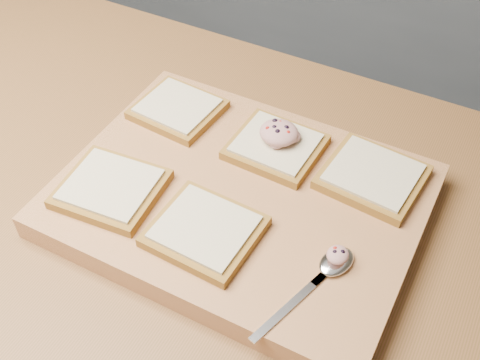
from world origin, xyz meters
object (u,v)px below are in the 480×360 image
Objects in this scene: cutting_board at (240,200)px; tuna_salad_dollop at (279,132)px; bread_far_center at (276,146)px; spoon at (330,268)px.

cutting_board is 8.55× the size of tuna_salad_dollop.
bread_far_center is at bearing -98.53° from tuna_salad_dollop.
spoon is (0.15, -0.06, 0.02)m from cutting_board.
spoon is (0.14, -0.16, -0.02)m from tuna_salad_dollop.
tuna_salad_dollop is at bearing 131.59° from spoon.
spoon reaches higher than cutting_board.
bread_far_center reaches higher than cutting_board.
cutting_board is 0.10m from bread_far_center.
bread_far_center is at bearing 132.83° from spoon.
cutting_board is 2.78× the size of spoon.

